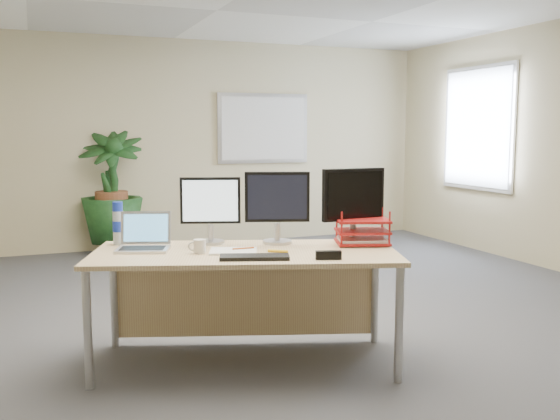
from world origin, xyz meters
name	(u,v)px	position (x,y,z in m)	size (l,w,h in m)	color
floor	(295,336)	(0.00, 0.00, 0.00)	(8.00, 8.00, 0.00)	#444448
back_wall	(177,144)	(0.00, 4.00, 1.35)	(7.00, 0.04, 2.70)	#C8BC8D
whiteboard	(263,128)	(1.20, 3.97, 1.55)	(1.30, 0.04, 0.95)	silver
window	(478,128)	(3.47, 2.30, 1.55)	(0.04, 1.30, 1.55)	silver
desk	(245,271)	(-0.48, -0.28, 0.59)	(2.11, 1.40, 0.75)	tan
floor_plant	(112,194)	(-0.88, 3.70, 0.75)	(0.84, 0.84, 1.50)	#123416
monitor_left	(210,206)	(-0.65, -0.03, 1.01)	(0.40, 0.19, 0.46)	#AFAFB4
monitor_right	(277,203)	(-0.22, -0.20, 1.03)	(0.43, 0.20, 0.49)	#AFAFB4
monitor_dark	(353,200)	(0.27, -0.38, 1.05)	(0.46, 0.21, 0.52)	#AFAFB4
laptop	(144,240)	(-1.11, -0.07, 0.81)	(0.41, 0.38, 0.24)	silver
keyboard	(255,257)	(-0.54, -0.64, 0.76)	(0.42, 0.14, 0.02)	black
coffee_mug	(199,246)	(-0.81, -0.34, 0.79)	(0.11, 0.08, 0.09)	silver
spiral_notebook	(233,251)	(-0.59, -0.38, 0.76)	(0.30, 0.22, 0.01)	white
orange_pen	(243,248)	(-0.52, -0.37, 0.77)	(0.01, 0.01, 0.14)	#CC5616
yellow_highlighter	(278,251)	(-0.33, -0.50, 0.76)	(0.02, 0.02, 0.13)	yellow
water_bottle	(118,224)	(-1.24, 0.16, 0.89)	(0.08, 0.08, 0.29)	#B1C0D0
letter_tray	(362,233)	(0.31, -0.44, 0.83)	(0.42, 0.37, 0.17)	#A71514
stapler	(328,255)	(-0.13, -0.81, 0.78)	(0.16, 0.04, 0.05)	black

